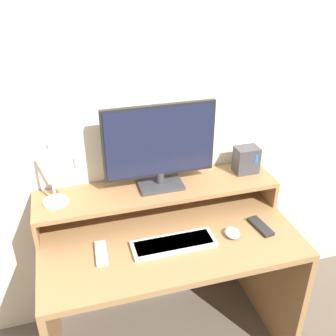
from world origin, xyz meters
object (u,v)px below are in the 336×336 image
(monitor, at_px, (160,146))
(remote_secondary, at_px, (261,226))
(desk_lamp, at_px, (62,183))
(mouse, at_px, (232,233))
(remote_control, at_px, (101,253))
(keyboard, at_px, (175,243))
(router_dock, at_px, (246,160))

(monitor, height_order, remote_secondary, monitor)
(desk_lamp, distance_m, remote_secondary, 0.93)
(desk_lamp, xyz_separation_m, mouse, (0.71, -0.23, -0.25))
(remote_control, bearing_deg, keyboard, -4.97)
(desk_lamp, relative_size, remote_control, 1.93)
(router_dock, relative_size, mouse, 1.63)
(router_dock, bearing_deg, remote_secondary, -99.04)
(monitor, relative_size, remote_control, 3.41)
(monitor, relative_size, router_dock, 3.85)
(monitor, height_order, keyboard, monitor)
(mouse, relative_size, remote_secondary, 0.55)
(mouse, bearing_deg, desk_lamp, 161.81)
(router_dock, height_order, mouse, router_dock)
(monitor, xyz_separation_m, remote_secondary, (0.41, -0.28, -0.34))
(remote_secondary, bearing_deg, mouse, -173.47)
(router_dock, xyz_separation_m, remote_secondary, (-0.05, -0.29, -0.20))
(desk_lamp, bearing_deg, keyboard, -26.97)
(monitor, bearing_deg, remote_control, -142.11)
(remote_control, xyz_separation_m, remote_secondary, (0.74, -0.02, 0.00))
(monitor, xyz_separation_m, desk_lamp, (-0.45, -0.06, -0.09))
(remote_secondary, bearing_deg, router_dock, 80.96)
(remote_control, bearing_deg, remote_secondary, -1.54)
(remote_secondary, bearing_deg, remote_control, 178.46)
(router_dock, height_order, remote_control, router_dock)
(monitor, bearing_deg, mouse, -48.69)
(remote_control, relative_size, remote_secondary, 1.00)
(monitor, xyz_separation_m, remote_control, (-0.33, -0.26, -0.34))
(desk_lamp, distance_m, mouse, 0.79)
(monitor, distance_m, remote_secondary, 0.60)
(monitor, bearing_deg, keyboard, -92.50)
(router_dock, bearing_deg, monitor, -178.69)
(desk_lamp, xyz_separation_m, keyboard, (0.44, -0.22, -0.25))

